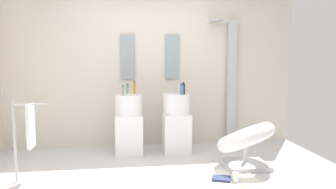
{
  "coord_description": "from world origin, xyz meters",
  "views": [
    {
      "loc": [
        -0.41,
        -3.55,
        1.41
      ],
      "look_at": [
        0.15,
        0.55,
        0.95
      ],
      "focal_mm": 33.96,
      "sensor_mm": 36.0,
      "label": 1
    }
  ],
  "objects_px": {
    "soap_bottle_amber": "(135,88)",
    "soap_bottle_green": "(128,89)",
    "shower_column": "(231,79)",
    "soap_bottle_grey": "(123,91)",
    "coffee_mug": "(235,177)",
    "soap_bottle_white": "(182,89)",
    "towel_rack": "(28,128)",
    "pedestal_sink_left": "(129,124)",
    "pedestal_sink_right": "(177,123)",
    "magazine_navy": "(221,178)",
    "lounge_chair": "(246,141)",
    "soap_bottle_blue": "(182,89)",
    "soap_bottle_black": "(183,89)"
  },
  "relations": [
    {
      "from": "soap_bottle_amber",
      "to": "soap_bottle_green",
      "type": "bearing_deg",
      "value": 168.87
    },
    {
      "from": "shower_column",
      "to": "soap_bottle_grey",
      "type": "relative_size",
      "value": 13.77
    },
    {
      "from": "coffee_mug",
      "to": "soap_bottle_white",
      "type": "distance_m",
      "value": 1.71
    },
    {
      "from": "coffee_mug",
      "to": "towel_rack",
      "type": "bearing_deg",
      "value": 171.16
    },
    {
      "from": "pedestal_sink_left",
      "to": "soap_bottle_green",
      "type": "distance_m",
      "value": 0.53
    },
    {
      "from": "pedestal_sink_right",
      "to": "coffee_mug",
      "type": "bearing_deg",
      "value": -70.2
    },
    {
      "from": "magazine_navy",
      "to": "soap_bottle_white",
      "type": "height_order",
      "value": "soap_bottle_white"
    },
    {
      "from": "towel_rack",
      "to": "soap_bottle_white",
      "type": "xyz_separation_m",
      "value": [
        1.97,
        1.04,
        0.33
      ]
    },
    {
      "from": "coffee_mug",
      "to": "soap_bottle_grey",
      "type": "relative_size",
      "value": 0.73
    },
    {
      "from": "lounge_chair",
      "to": "soap_bottle_green",
      "type": "xyz_separation_m",
      "value": [
        -1.51,
        0.93,
        0.61
      ]
    },
    {
      "from": "pedestal_sink_left",
      "to": "shower_column",
      "type": "relative_size",
      "value": 0.48
    },
    {
      "from": "soap_bottle_blue",
      "to": "soap_bottle_black",
      "type": "distance_m",
      "value": 0.05
    },
    {
      "from": "towel_rack",
      "to": "soap_bottle_blue",
      "type": "xyz_separation_m",
      "value": [
        1.94,
        0.85,
        0.34
      ]
    },
    {
      "from": "coffee_mug",
      "to": "soap_bottle_amber",
      "type": "bearing_deg",
      "value": 127.85
    },
    {
      "from": "soap_bottle_amber",
      "to": "soap_bottle_black",
      "type": "distance_m",
      "value": 0.74
    },
    {
      "from": "soap_bottle_green",
      "to": "shower_column",
      "type": "bearing_deg",
      "value": 9.17
    },
    {
      "from": "pedestal_sink_left",
      "to": "coffee_mug",
      "type": "bearing_deg",
      "value": -47.71
    },
    {
      "from": "shower_column",
      "to": "soap_bottle_grey",
      "type": "distance_m",
      "value": 1.85
    },
    {
      "from": "soap_bottle_green",
      "to": "magazine_navy",
      "type": "bearing_deg",
      "value": -51.78
    },
    {
      "from": "towel_rack",
      "to": "soap_bottle_grey",
      "type": "relative_size",
      "value": 6.38
    },
    {
      "from": "soap_bottle_black",
      "to": "shower_column",
      "type": "bearing_deg",
      "value": 27.05
    },
    {
      "from": "pedestal_sink_right",
      "to": "soap_bottle_amber",
      "type": "distance_m",
      "value": 0.83
    },
    {
      "from": "soap_bottle_blue",
      "to": "soap_bottle_green",
      "type": "distance_m",
      "value": 0.82
    },
    {
      "from": "pedestal_sink_right",
      "to": "towel_rack",
      "type": "relative_size",
      "value": 1.05
    },
    {
      "from": "soap_bottle_green",
      "to": "pedestal_sink_left",
      "type": "bearing_deg",
      "value": -85.83
    },
    {
      "from": "pedestal_sink_right",
      "to": "shower_column",
      "type": "bearing_deg",
      "value": 22.23
    },
    {
      "from": "magazine_navy",
      "to": "soap_bottle_white",
      "type": "xyz_separation_m",
      "value": [
        -0.24,
        1.32,
        0.94
      ]
    },
    {
      "from": "lounge_chair",
      "to": "coffee_mug",
      "type": "relative_size",
      "value": 10.15
    },
    {
      "from": "soap_bottle_white",
      "to": "soap_bottle_blue",
      "type": "bearing_deg",
      "value": -99.54
    },
    {
      "from": "magazine_navy",
      "to": "soap_bottle_amber",
      "type": "distance_m",
      "value": 1.9
    },
    {
      "from": "pedestal_sink_right",
      "to": "lounge_chair",
      "type": "xyz_separation_m",
      "value": [
        0.78,
        -0.81,
        -0.1
      ]
    },
    {
      "from": "towel_rack",
      "to": "magazine_navy",
      "type": "relative_size",
      "value": 4.38
    },
    {
      "from": "pedestal_sink_right",
      "to": "soap_bottle_green",
      "type": "xyz_separation_m",
      "value": [
        -0.73,
        0.12,
        0.51
      ]
    },
    {
      "from": "lounge_chair",
      "to": "magazine_navy",
      "type": "xyz_separation_m",
      "value": [
        -0.45,
        -0.42,
        -0.33
      ]
    },
    {
      "from": "soap_bottle_amber",
      "to": "soap_bottle_white",
      "type": "relative_size",
      "value": 1.23
    },
    {
      "from": "shower_column",
      "to": "soap_bottle_green",
      "type": "relative_size",
      "value": 13.51
    },
    {
      "from": "pedestal_sink_right",
      "to": "soap_bottle_blue",
      "type": "xyz_separation_m",
      "value": [
        0.06,
        -0.09,
        0.52
      ]
    },
    {
      "from": "pedestal_sink_left",
      "to": "soap_bottle_grey",
      "type": "distance_m",
      "value": 0.53
    },
    {
      "from": "soap_bottle_blue",
      "to": "magazine_navy",
      "type": "bearing_deg",
      "value": -76.65
    },
    {
      "from": "pedestal_sink_right",
      "to": "coffee_mug",
      "type": "distance_m",
      "value": 1.44
    },
    {
      "from": "pedestal_sink_right",
      "to": "soap_bottle_white",
      "type": "distance_m",
      "value": 0.53
    },
    {
      "from": "towel_rack",
      "to": "soap_bottle_green",
      "type": "bearing_deg",
      "value": 43.02
    },
    {
      "from": "shower_column",
      "to": "lounge_chair",
      "type": "xyz_separation_m",
      "value": [
        -0.19,
        -1.21,
        -0.73
      ]
    },
    {
      "from": "soap_bottle_amber",
      "to": "soap_bottle_black",
      "type": "xyz_separation_m",
      "value": [
        0.72,
        -0.15,
        -0.01
      ]
    },
    {
      "from": "magazine_navy",
      "to": "soap_bottle_white",
      "type": "distance_m",
      "value": 1.63
    },
    {
      "from": "soap_bottle_green",
      "to": "soap_bottle_white",
      "type": "distance_m",
      "value": 0.82
    },
    {
      "from": "coffee_mug",
      "to": "pedestal_sink_right",
      "type": "bearing_deg",
      "value": 109.8
    },
    {
      "from": "lounge_chair",
      "to": "soap_bottle_grey",
      "type": "relative_size",
      "value": 7.37
    },
    {
      "from": "towel_rack",
      "to": "soap_bottle_amber",
      "type": "distance_m",
      "value": 1.67
    },
    {
      "from": "magazine_navy",
      "to": "soap_bottle_grey",
      "type": "bearing_deg",
      "value": 156.11
    }
  ]
}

